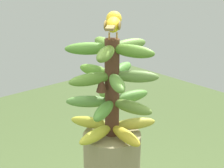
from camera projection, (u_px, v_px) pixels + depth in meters
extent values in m
cylinder|color=#4C2D1E|center=(112.00, 89.00, 1.15)|extent=(0.05, 0.05, 0.34)
ellipsoid|color=gold|center=(113.00, 116.00, 1.28)|extent=(0.14, 0.14, 0.04)
ellipsoid|color=gold|center=(90.00, 122.00, 1.23)|extent=(0.15, 0.11, 0.04)
ellipsoid|color=gold|center=(96.00, 135.00, 1.14)|extent=(0.07, 0.16, 0.04)
ellipsoid|color=gold|center=(126.00, 136.00, 1.13)|extent=(0.16, 0.06, 0.04)
ellipsoid|color=#AEA535|center=(135.00, 124.00, 1.22)|extent=(0.11, 0.16, 0.04)
ellipsoid|color=#57873B|center=(88.00, 101.00, 1.17)|extent=(0.13, 0.14, 0.04)
ellipsoid|color=#4B802F|center=(104.00, 111.00, 1.09)|extent=(0.11, 0.15, 0.04)
ellipsoid|color=olive|center=(132.00, 107.00, 1.12)|extent=(0.16, 0.07, 0.04)
ellipsoid|color=#548A36|center=(131.00, 97.00, 1.21)|extent=(0.06, 0.16, 0.04)
ellipsoid|color=#54822A|center=(105.00, 94.00, 1.24)|extent=(0.16, 0.10, 0.04)
ellipsoid|color=#5A8736|center=(117.00, 83.00, 1.06)|extent=(0.15, 0.11, 0.04)
ellipsoid|color=#597A38|center=(136.00, 76.00, 1.13)|extent=(0.14, 0.13, 0.04)
ellipsoid|color=#4C8732|center=(121.00, 69.00, 1.21)|extent=(0.10, 0.16, 0.04)
ellipsoid|color=#568B29|center=(95.00, 71.00, 1.19)|extent=(0.16, 0.06, 0.04)
ellipsoid|color=#5B8430|center=(91.00, 79.00, 1.10)|extent=(0.07, 0.16, 0.04)
ellipsoid|color=#567F2D|center=(104.00, 44.00, 1.17)|extent=(0.16, 0.09, 0.04)
ellipsoid|color=#4E832D|center=(88.00, 49.00, 1.10)|extent=(0.13, 0.15, 0.04)
ellipsoid|color=olive|center=(106.00, 54.00, 1.04)|extent=(0.12, 0.15, 0.04)
ellipsoid|color=#527F2A|center=(133.00, 51.00, 1.07)|extent=(0.16, 0.08, 0.04)
ellipsoid|color=#598134|center=(129.00, 45.00, 1.15)|extent=(0.04, 0.15, 0.04)
cone|color=#4C2D1E|center=(115.00, 74.00, 1.18)|extent=(0.04, 0.04, 0.06)
cone|color=#4C2D1E|center=(101.00, 83.00, 1.11)|extent=(0.04, 0.04, 0.06)
cylinder|color=#C68933|center=(117.00, 36.00, 1.09)|extent=(0.00, 0.01, 0.02)
cylinder|color=#C68933|center=(108.00, 36.00, 1.09)|extent=(0.01, 0.01, 0.02)
ellipsoid|color=yellow|center=(113.00, 25.00, 1.08)|extent=(0.10, 0.10, 0.05)
ellipsoid|color=brown|center=(120.00, 25.00, 1.07)|extent=(0.06, 0.06, 0.03)
ellipsoid|color=brown|center=(105.00, 25.00, 1.07)|extent=(0.06, 0.06, 0.03)
cube|color=brown|center=(110.00, 28.00, 1.00)|extent=(0.06, 0.06, 0.01)
sphere|color=yellow|center=(114.00, 19.00, 1.11)|extent=(0.05, 0.05, 0.05)
sphere|color=black|center=(108.00, 17.00, 1.12)|extent=(0.01, 0.01, 0.01)
cone|color=orange|center=(115.00, 18.00, 1.14)|extent=(0.03, 0.03, 0.02)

